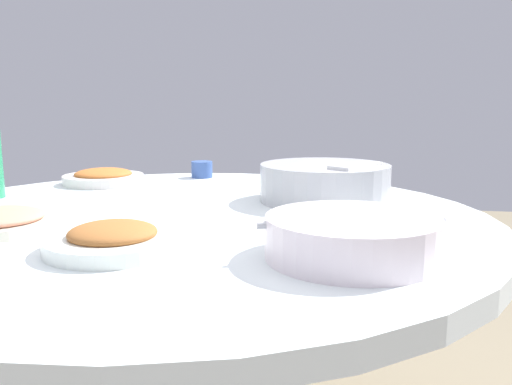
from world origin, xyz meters
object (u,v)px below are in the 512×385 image
(dish_tofu_braise, at_px, (103,177))
(dish_stirfry, at_px, (113,239))
(tea_cup_far, at_px, (202,169))
(soup_bowl, at_px, (352,239))
(rice_bowl, at_px, (325,182))
(round_dining_table, at_px, (184,252))

(dish_tofu_braise, height_order, dish_stirfry, dish_stirfry)
(dish_tofu_braise, relative_size, tea_cup_far, 3.48)
(soup_bowl, distance_m, dish_stirfry, 0.38)
(dish_tofu_braise, height_order, tea_cup_far, tea_cup_far)
(rice_bowl, height_order, tea_cup_far, rice_bowl)
(dish_stirfry, distance_m, tea_cup_far, 0.83)
(rice_bowl, relative_size, soup_bowl, 1.09)
(round_dining_table, xyz_separation_m, dish_stirfry, (0.03, 0.28, 0.10))
(rice_bowl, relative_size, dish_stirfry, 1.41)
(dish_tofu_braise, bearing_deg, dish_stirfry, 117.17)
(rice_bowl, distance_m, tea_cup_far, 0.52)
(tea_cup_far, bearing_deg, round_dining_table, 101.60)
(dish_tofu_braise, bearing_deg, soup_bowl, 138.77)
(round_dining_table, xyz_separation_m, rice_bowl, (-0.29, -0.21, 0.13))
(round_dining_table, bearing_deg, dish_stirfry, 84.62)
(rice_bowl, bearing_deg, dish_tofu_braise, -14.07)
(tea_cup_far, bearing_deg, soup_bowl, 120.22)
(round_dining_table, height_order, tea_cup_far, tea_cup_far)
(rice_bowl, bearing_deg, round_dining_table, 35.23)
(rice_bowl, xyz_separation_m, dish_tofu_braise, (0.65, -0.16, -0.03))
(round_dining_table, height_order, dish_stirfry, dish_stirfry)
(round_dining_table, xyz_separation_m, tea_cup_far, (0.11, -0.54, 0.11))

